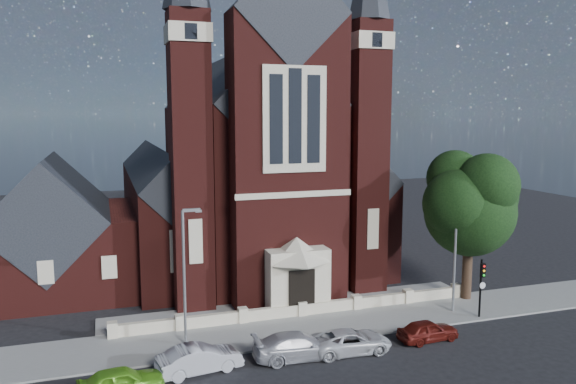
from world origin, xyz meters
The scene contains 15 objects.
ground centered at (0.00, 15.00, 0.00)m, with size 120.00×120.00×0.00m, color black.
pavement_strip centered at (0.00, 4.50, 0.00)m, with size 60.00×5.00×0.12m, color gray.
forecourt_paving centered at (0.00, 8.50, 0.00)m, with size 26.00×3.00×0.14m, color gray.
forecourt_wall centered at (0.00, 6.50, 0.00)m, with size 24.00×0.40×0.90m, color #BDB496.
church centered at (0.00, 22.94, 8.19)m, with size 20.01×34.90×29.20m.
parish_hall centered at (-16.00, 18.00, 4.01)m, with size 12.00×12.20×10.24m.
street_tree centered at (12.60, 5.71, 6.96)m, with size 6.40×6.60×10.70m.
street_lamp_left centered at (-7.91, 4.00, 4.60)m, with size 1.16×0.22×8.09m.
street_lamp_right centered at (10.09, 4.00, 4.60)m, with size 1.16×0.22×8.09m.
traffic_signal centered at (11.00, 2.43, 2.58)m, with size 0.28×0.42×4.00m.
car_lime_van centered at (-11.73, -0.70, 0.69)m, with size 1.64×4.07×1.39m, color #60AF23.
car_silver_a centered at (-7.77, 0.53, 0.73)m, with size 1.54×4.42×1.46m, color #B5B6BD.
car_silver_b centered at (-2.35, 0.47, 0.73)m, with size 2.04×5.01×1.45m, color #A8A8B0.
car_white_suv centered at (0.72, 0.32, 0.65)m, with size 2.16×4.68×1.30m, color silver.
car_dark_red centered at (5.76, 0.37, 0.63)m, with size 1.50×3.72×1.27m, color #56140E.
Camera 1 is at (-12.11, -27.18, 13.35)m, focal length 35.00 mm.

